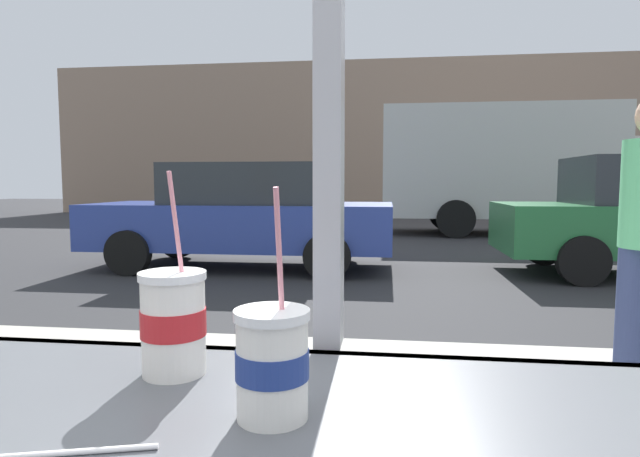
{
  "coord_description": "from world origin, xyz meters",
  "views": [
    {
      "loc": [
        0.11,
        -0.88,
        1.31
      ],
      "look_at": [
        -0.36,
        2.77,
        0.98
      ],
      "focal_mm": 29.44,
      "sensor_mm": 36.0,
      "label": 1
    }
  ],
  "objects": [
    {
      "name": "sidewalk_strip",
      "position": [
        0.0,
        1.6,
        0.06
      ],
      "size": [
        16.0,
        2.8,
        0.13
      ],
      "primitive_type": "cube",
      "color": "#B2ADA3",
      "rests_on": "ground"
    },
    {
      "name": "soda_cup_left",
      "position": [
        -0.23,
        -0.11,
        1.09
      ],
      "size": [
        0.11,
        0.11,
        0.32
      ],
      "color": "silver",
      "rests_on": "window_counter"
    },
    {
      "name": "soda_cup_right",
      "position": [
        -0.04,
        -0.24,
        1.08
      ],
      "size": [
        0.1,
        0.1,
        0.3
      ],
      "color": "silver",
      "rests_on": "window_counter"
    },
    {
      "name": "box_truck",
      "position": [
        3.46,
        12.82,
        1.7
      ],
      "size": [
        7.33,
        2.44,
        3.15
      ],
      "color": "beige",
      "rests_on": "ground"
    },
    {
      "name": "loose_straw",
      "position": [
        -0.24,
        -0.36,
        1.01
      ],
      "size": [
        0.18,
        0.06,
        0.01
      ],
      "primitive_type": "cylinder",
      "rotation": [
        0.0,
        1.57,
        0.28
      ],
      "color": "white",
      "rests_on": "window_counter"
    },
    {
      "name": "parked_car_blue",
      "position": [
        -2.06,
        6.9,
        0.82
      ],
      "size": [
        4.55,
        1.95,
        1.59
      ],
      "color": "#283D93",
      "rests_on": "ground"
    },
    {
      "name": "building_facade_far",
      "position": [
        0.0,
        21.03,
        3.09
      ],
      "size": [
        28.0,
        1.2,
        6.19
      ],
      "primitive_type": "cube",
      "color": "gray",
      "rests_on": "ground"
    },
    {
      "name": "ground_plane",
      "position": [
        0.0,
        8.0,
        0.0
      ],
      "size": [
        60.0,
        60.0,
        0.0
      ],
      "primitive_type": "plane",
      "color": "#2D2D30"
    }
  ]
}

